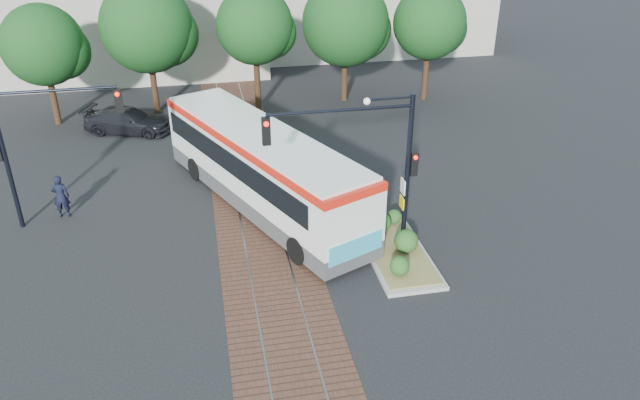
{
  "coord_description": "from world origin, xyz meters",
  "views": [
    {
      "loc": [
        -1.94,
        -19.92,
        12.86
      ],
      "look_at": [
        2.25,
        0.9,
        1.6
      ],
      "focal_mm": 35.0,
      "sensor_mm": 36.0,
      "label": 1
    }
  ],
  "objects_px": {
    "traffic_island": "(396,245)",
    "signal_pole_left": "(32,136)",
    "parked_car": "(128,121)",
    "city_bus": "(261,165)",
    "signal_pole_main": "(375,153)",
    "officer": "(61,196)"
  },
  "relations": [
    {
      "from": "signal_pole_main",
      "to": "traffic_island",
      "type": "bearing_deg",
      "value": -5.36
    },
    {
      "from": "city_bus",
      "to": "signal_pole_left",
      "type": "distance_m",
      "value": 8.92
    },
    {
      "from": "officer",
      "to": "parked_car",
      "type": "height_order",
      "value": "officer"
    },
    {
      "from": "officer",
      "to": "parked_car",
      "type": "xyz_separation_m",
      "value": [
        2.02,
        9.25,
        -0.25
      ]
    },
    {
      "from": "traffic_island",
      "to": "parked_car",
      "type": "xyz_separation_m",
      "value": [
        -10.75,
        14.71,
        0.36
      ]
    },
    {
      "from": "traffic_island",
      "to": "officer",
      "type": "bearing_deg",
      "value": 156.85
    },
    {
      "from": "signal_pole_main",
      "to": "parked_car",
      "type": "bearing_deg",
      "value": 123.82
    },
    {
      "from": "parked_car",
      "to": "signal_pole_left",
      "type": "bearing_deg",
      "value": -174.35
    },
    {
      "from": "city_bus",
      "to": "officer",
      "type": "xyz_separation_m",
      "value": [
        -8.3,
        0.66,
        -0.98
      ]
    },
    {
      "from": "city_bus",
      "to": "signal_pole_left",
      "type": "xyz_separation_m",
      "value": [
        -8.71,
        0.09,
        1.95
      ]
    },
    {
      "from": "signal_pole_main",
      "to": "signal_pole_left",
      "type": "xyz_separation_m",
      "value": [
        -12.23,
        4.8,
        -0.29
      ]
    },
    {
      "from": "signal_pole_left",
      "to": "city_bus",
      "type": "bearing_deg",
      "value": -0.59
    },
    {
      "from": "signal_pole_main",
      "to": "city_bus",
      "type": "bearing_deg",
      "value": 126.76
    },
    {
      "from": "parked_car",
      "to": "traffic_island",
      "type": "bearing_deg",
      "value": -124.26
    },
    {
      "from": "officer",
      "to": "signal_pole_left",
      "type": "bearing_deg",
      "value": 54.4
    },
    {
      "from": "traffic_island",
      "to": "parked_car",
      "type": "height_order",
      "value": "parked_car"
    },
    {
      "from": "signal_pole_main",
      "to": "parked_car",
      "type": "xyz_separation_m",
      "value": [
        -9.8,
        14.62,
        -3.47
      ]
    },
    {
      "from": "traffic_island",
      "to": "officer",
      "type": "relative_size",
      "value": 2.78
    },
    {
      "from": "signal_pole_main",
      "to": "signal_pole_left",
      "type": "relative_size",
      "value": 1.0
    },
    {
      "from": "traffic_island",
      "to": "officer",
      "type": "distance_m",
      "value": 13.91
    },
    {
      "from": "traffic_island",
      "to": "signal_pole_left",
      "type": "height_order",
      "value": "signal_pole_left"
    },
    {
      "from": "officer",
      "to": "traffic_island",
      "type": "bearing_deg",
      "value": 157.19
    }
  ]
}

